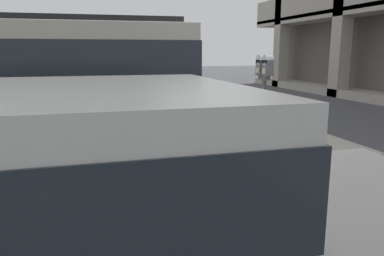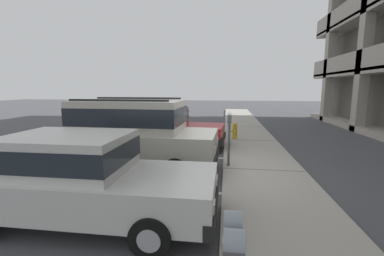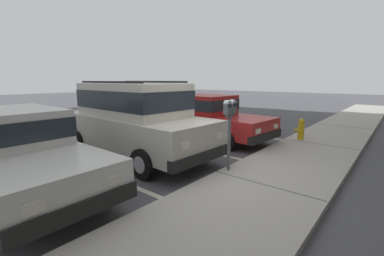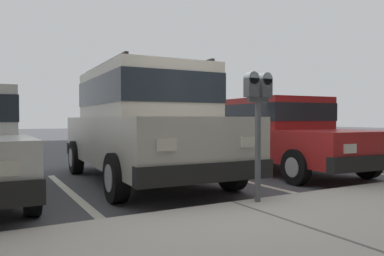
{
  "view_description": "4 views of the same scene",
  "coord_description": "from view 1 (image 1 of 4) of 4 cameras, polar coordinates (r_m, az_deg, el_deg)",
  "views": [
    {
      "loc": [
        4.61,
        -2.09,
        1.68
      ],
      "look_at": [
        0.22,
        -0.85,
        0.76
      ],
      "focal_mm": 35.0,
      "sensor_mm": 36.0,
      "label": 1
    },
    {
      "loc": [
        6.87,
        0.25,
        2.32
      ],
      "look_at": [
        -0.22,
        -0.69,
        1.19
      ],
      "focal_mm": 24.0,
      "sensor_mm": 36.0,
      "label": 2
    },
    {
      "loc": [
        4.38,
        3.14,
        2.06
      ],
      "look_at": [
        -0.36,
        -0.76,
        0.91
      ],
      "focal_mm": 24.0,
      "sensor_mm": 36.0,
      "label": 3
    },
    {
      "loc": [
        2.56,
        3.83,
        1.1
      ],
      "look_at": [
        0.04,
        -0.71,
        0.98
      ],
      "focal_mm": 35.0,
      "sensor_mm": 36.0,
      "label": 4
    }
  ],
  "objects": [
    {
      "name": "ground_plane",
      "position": [
        5.35,
        8.26,
        -7.58
      ],
      "size": [
        80.0,
        80.0,
        0.1
      ],
      "color": "#4C4C51"
    },
    {
      "name": "sidewalk",
      "position": [
        5.94,
        19.88,
        -5.09
      ],
      "size": [
        40.0,
        2.2,
        0.12
      ],
      "color": "#ADA89E",
      "rests_on": "ground_plane"
    },
    {
      "name": "parking_stall_lines",
      "position": [
        3.64,
        -3.17,
        -16.03
      ],
      "size": [
        11.72,
        4.8,
        0.01
      ],
      "color": "silver",
      "rests_on": "ground_plane"
    },
    {
      "name": "silver_suv",
      "position": [
        4.55,
        -19.23,
        3.3
      ],
      "size": [
        2.13,
        4.84,
        2.03
      ],
      "rotation": [
        0.0,
        0.0,
        -0.03
      ],
      "color": "beige",
      "rests_on": "ground_plane"
    },
    {
      "name": "red_sedan",
      "position": [
        7.56,
        -16.11,
        4.46
      ],
      "size": [
        2.09,
        4.6,
        1.54
      ],
      "rotation": [
        0.0,
        0.0,
        -0.08
      ],
      "color": "red",
      "rests_on": "ground_plane"
    },
    {
      "name": "dark_hatchback",
      "position": [
        1.89,
        -18.49,
        -16.33
      ],
      "size": [
        1.85,
        4.48,
        1.54
      ],
      "rotation": [
        0.0,
        0.0,
        -0.0
      ],
      "color": "silver",
      "rests_on": "ground_plane"
    },
    {
      "name": "parking_meter_near",
      "position": [
        5.47,
        10.9,
        6.8
      ],
      "size": [
        0.35,
        0.12,
        1.53
      ],
      "color": "#595B60",
      "rests_on": "sidewalk"
    },
    {
      "name": "fire_hydrant",
      "position": [
        9.41,
        1.33,
        4.01
      ],
      "size": [
        0.3,
        0.3,
        0.7
      ],
      "color": "gold",
      "rests_on": "sidewalk"
    }
  ]
}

